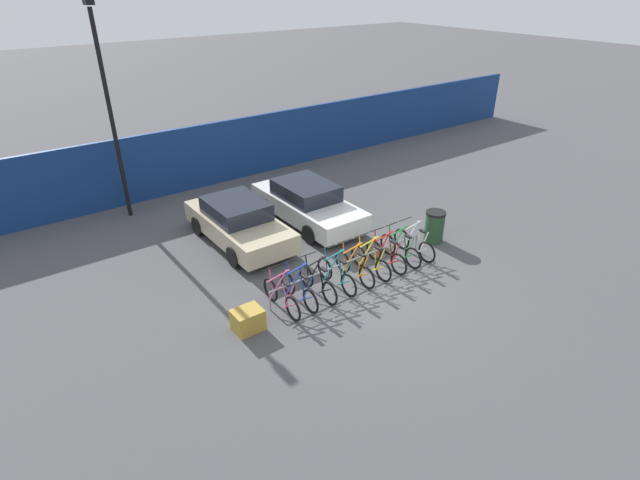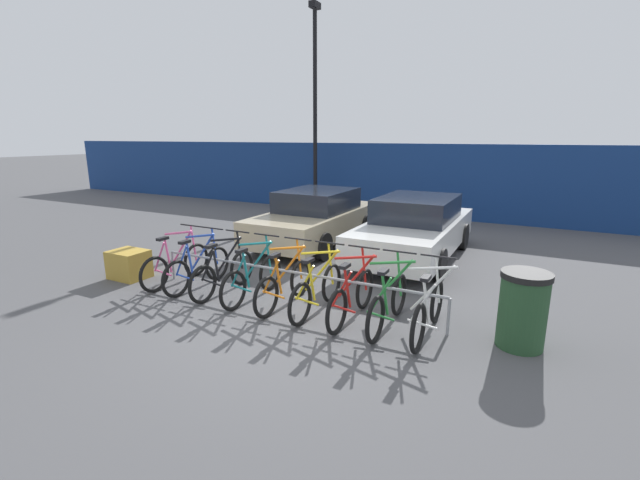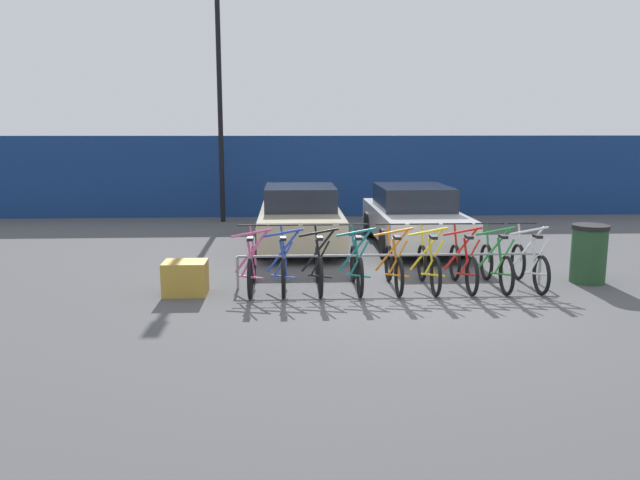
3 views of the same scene
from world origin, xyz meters
The scene contains 17 objects.
ground_plane centered at (0.00, 0.00, 0.00)m, with size 120.00×120.00×0.00m, color #4C4C4F.
hoarding_wall centered at (0.00, 9.50, 1.24)m, with size 36.00×0.16×2.48m, color navy.
bike_rack centered at (-0.27, 0.68, 0.50)m, with size 5.29×0.04×0.57m.
bicycle_pink centered at (-2.65, 0.53, 0.38)m, with size 0.68×1.71×1.05m.
bicycle_blue centered at (-2.11, 0.53, 0.38)m, with size 0.68×1.71×1.05m.
bicycle_black centered at (-1.52, 0.53, 0.38)m, with size 0.68×1.71×1.05m.
bicycle_teal centered at (-0.88, 0.53, 0.38)m, with size 0.68×1.71×1.05m.
bicycle_orange centered at (-0.25, 0.53, 0.38)m, with size 0.68×1.71×1.05m.
bicycle_yellow centered at (0.35, 0.53, 0.38)m, with size 0.68×1.71×1.05m.
bicycle_red centered at (0.95, 0.53, 0.38)m, with size 0.68×1.71×1.05m.
bicycle_green centered at (1.52, 0.53, 0.38)m, with size 0.68×1.71×1.05m.
bicycle_white centered at (2.10, 0.53, 0.38)m, with size 0.68×1.71×1.05m.
car_beige centered at (-1.75, 4.43, 0.69)m, with size 1.91×4.30×1.40m.
car_white centered at (0.85, 4.35, 0.69)m, with size 1.91×4.55×1.40m.
lamp_post centered at (-3.94, 8.50, 3.85)m, with size 0.24×0.44×6.98m.
trash_bin centered at (3.26, 0.79, 0.52)m, with size 0.63×0.63×1.03m.
cargo_crate centered at (-3.72, 0.33, 0.28)m, with size 0.70×0.56×0.55m, color #B28C33.
Camera 1 is at (-8.02, -8.42, 7.60)m, focal length 28.00 mm.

